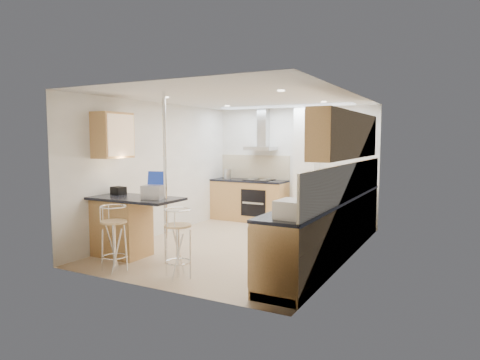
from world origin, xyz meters
The scene contains 16 objects.
ground centered at (0.00, 0.00, 0.00)m, with size 4.80×4.80×0.00m, color tan.
room_shell centered at (0.32, 0.38, 1.54)m, with size 3.64×4.84×2.51m.
right_counter centered at (1.50, 0.00, 0.46)m, with size 0.63×4.40×0.92m.
back_counter centered at (-0.95, 2.10, 0.46)m, with size 1.70×0.63×0.92m.
peninsula centered at (-1.12, -1.45, 0.48)m, with size 1.47×0.72×0.94m.
microwave centered at (1.44, -0.22, 1.08)m, with size 0.59×0.40×0.33m, color silver.
laptop centered at (-0.75, -1.47, 1.04)m, with size 0.29×0.22×0.20m, color #ABADB3.
bag centered at (-1.58, -1.31, 1.00)m, with size 0.22×0.16×0.12m, color black.
bar_stool_near centered at (-0.92, -2.10, 0.46)m, with size 0.38×0.38×0.92m, color tan, non-canonical shape.
bar_stool_end centered at (0.02, -1.91, 0.46)m, with size 0.38×0.38×0.92m, color tan, non-canonical shape.
jar_a centered at (1.63, 1.00, 1.01)m, with size 0.12×0.12×0.18m, color beige.
jar_b centered at (1.62, 1.16, 0.99)m, with size 0.11×0.11×0.14m, color beige.
jar_c centered at (1.41, -1.01, 1.02)m, with size 0.14×0.14×0.20m, color beige.
jar_d centered at (1.59, -0.28, 1.00)m, with size 0.10×0.10×0.15m, color silver.
bread_bin centered at (1.59, -1.86, 1.02)m, with size 0.31×0.40×0.21m, color beige.
kettle centered at (-1.53, 2.14, 1.03)m, with size 0.16×0.16×0.22m, color #B5B8BA.
Camera 1 is at (3.32, -6.39, 1.81)m, focal length 32.00 mm.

